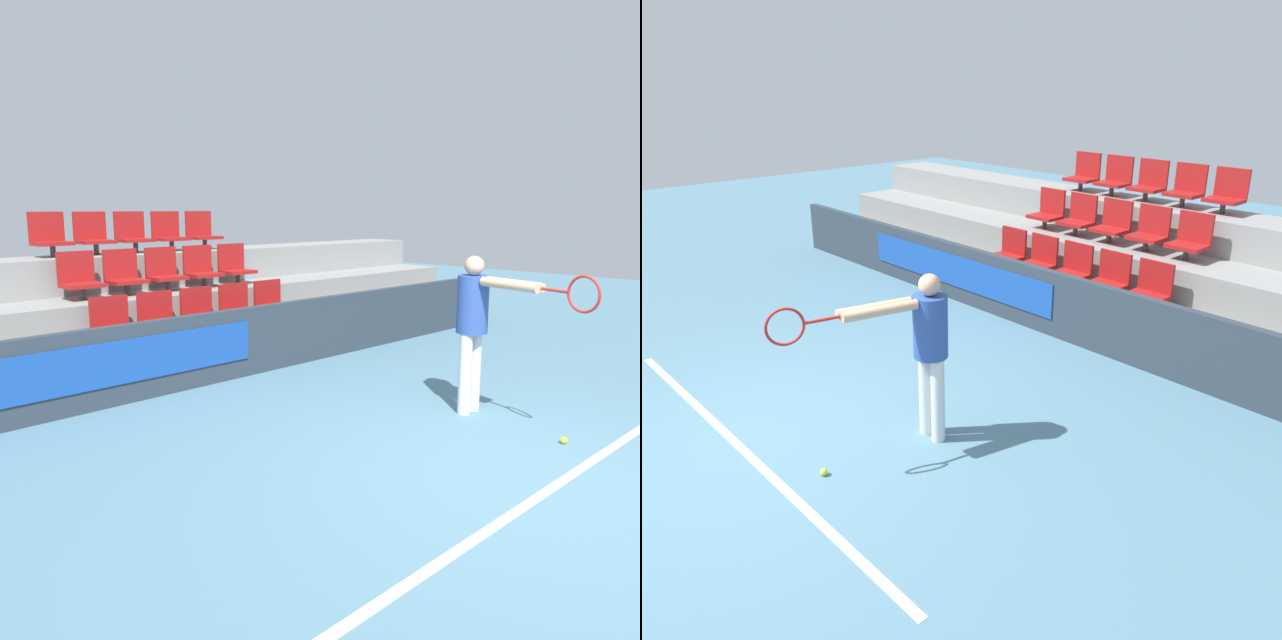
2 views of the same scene
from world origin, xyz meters
The scene contains 23 objects.
ground_plane centered at (0.00, 0.00, 0.00)m, with size 30.00×30.00×0.00m, color slate.
court_baseline centered at (0.00, -0.21, 0.00)m, with size 5.29×0.08×0.01m.
barrier_wall centered at (-0.04, 4.02, 0.44)m, with size 11.75×0.14×0.87m.
bleacher_tier_front centered at (0.00, 4.54, 0.24)m, with size 11.35×0.86×0.48m.
bleacher_tier_middle centered at (0.00, 5.40, 0.48)m, with size 11.35×0.86×0.97m.
bleacher_tier_back centered at (0.00, 6.26, 0.73)m, with size 11.35×0.86×1.45m.
stadium_chair_0 centered at (-1.20, 4.65, 0.76)m, with size 0.47×0.38×0.60m.
stadium_chair_1 centered at (-0.60, 4.65, 0.76)m, with size 0.47×0.38×0.60m.
stadium_chair_2 centered at (0.00, 4.65, 0.76)m, with size 0.47×0.38×0.60m.
stadium_chair_3 centered at (0.60, 4.65, 0.76)m, with size 0.47×0.38×0.60m.
stadium_chair_4 centered at (1.20, 4.65, 0.76)m, with size 0.47×0.38×0.60m.
stadium_chair_5 centered at (-1.20, 5.51, 1.24)m, with size 0.47×0.38×0.60m.
stadium_chair_6 centered at (-0.60, 5.51, 1.24)m, with size 0.47×0.38×0.60m.
stadium_chair_7 centered at (0.00, 5.51, 1.24)m, with size 0.47×0.38×0.60m.
stadium_chair_8 centered at (0.60, 5.51, 1.24)m, with size 0.47×0.38×0.60m.
stadium_chair_9 centered at (1.20, 5.51, 1.24)m, with size 0.47×0.38×0.60m.
stadium_chair_10 centered at (-1.20, 6.37, 1.73)m, with size 0.47×0.38×0.60m.
stadium_chair_11 centered at (-0.60, 6.37, 1.73)m, with size 0.47×0.38×0.60m.
stadium_chair_12 centered at (0.00, 6.37, 1.73)m, with size 0.47×0.38×0.60m.
stadium_chair_13 centered at (0.60, 6.37, 1.73)m, with size 0.47×0.38×0.60m.
stadium_chair_14 centered at (1.20, 6.37, 1.73)m, with size 0.47×0.38×0.60m.
tennis_player centered at (1.00, 1.16, 1.01)m, with size 0.50×1.56×1.63m.
tennis_ball centered at (0.86, 0.14, 0.03)m, with size 0.07×0.07×0.07m.
Camera 1 is at (-4.45, -2.16, 2.10)m, focal length 35.00 mm.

